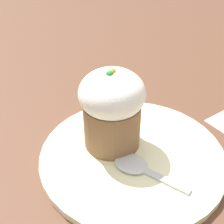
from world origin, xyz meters
TOP-DOWN VIEW (x-y plane):
  - ground_plane at (0.00, 0.00)m, footprint 4.00×4.00m
  - dessert_plate at (0.00, 0.00)m, footprint 0.27×0.27m
  - carrot_cake at (-0.01, -0.04)m, footprint 0.09×0.09m
  - spoon at (0.02, 0.02)m, footprint 0.04×0.11m

SIDE VIEW (x-z plane):
  - ground_plane at x=0.00m, z-range 0.00..0.00m
  - dessert_plate at x=0.00m, z-range 0.00..0.01m
  - spoon at x=0.02m, z-range 0.01..0.02m
  - carrot_cake at x=-0.01m, z-range 0.01..0.14m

